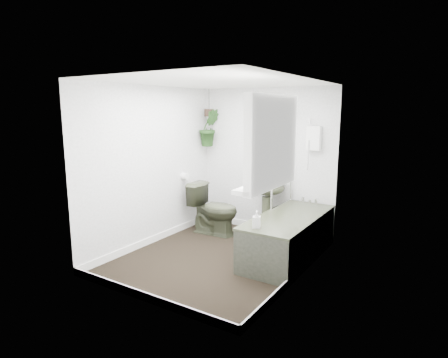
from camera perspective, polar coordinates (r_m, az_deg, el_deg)
The scene contains 22 objects.
floor at distance 5.16m, azimuth -0.91°, elevation -11.92°, with size 2.30×2.80×0.02m, color black.
ceiling at distance 4.78m, azimuth -0.99°, elevation 14.73°, with size 2.30×2.80×0.02m, color white.
wall_back at distance 6.05m, azimuth 6.39°, elevation 2.77°, with size 2.30×0.02×2.30m, color white.
wall_front at distance 3.76m, azimuth -12.82°, elevation -2.16°, with size 2.30×0.02×2.30m, color white.
wall_left at distance 5.55m, azimuth -11.02°, elevation 1.94°, with size 0.02×2.80×2.30m, color white.
wall_right at distance 4.32m, azimuth 12.03°, elevation -0.50°, with size 0.02×2.80×2.30m, color white.
skirting at distance 5.14m, azimuth -0.91°, elevation -11.30°, with size 2.30×2.80×0.10m, color white.
bathtub at distance 5.12m, azimuth 9.82°, elevation -8.66°, with size 0.72×1.72×0.58m, color #363A28, non-canonical shape.
bath_screen at distance 5.46m, azimuth 8.93°, elevation 3.25°, with size 0.04×0.72×1.40m, color silver, non-canonical shape.
shower_box at distance 5.64m, azimuth 13.52°, elevation 6.07°, with size 0.20×0.10×0.35m, color white.
oval_mirror at distance 5.91m, azimuth 7.79°, elevation 5.96°, with size 0.46×0.03×0.62m, color beige.
wall_sconce at distance 6.08m, azimuth 4.28°, elevation 5.21°, with size 0.04×0.04×0.22m, color black.
toilet_roll_holder at distance 6.07m, azimuth -6.01°, elevation 0.41°, with size 0.11×0.11×0.11m, color white.
window_recess at distance 3.64m, azimuth 7.41°, elevation 5.58°, with size 0.08×1.00×0.90m, color white.
window_sill at distance 3.73m, azimuth 6.29°, elevation -0.81°, with size 0.18×1.00×0.04m, color white.
window_blinds at distance 3.66m, azimuth 6.77°, elevation 5.62°, with size 0.01×0.86×0.76m, color white.
toilet at distance 5.97m, azimuth -1.53°, elevation -4.57°, with size 0.45×0.79×0.81m, color #363A28.
pedestal_sink at distance 5.87m, azimuth 6.58°, elevation -4.45°, with size 0.53×0.45×0.90m, color #363A28, non-canonical shape.
sill_plant at distance 3.74m, azimuth 6.04°, elevation 1.52°, with size 0.23×0.20×0.25m, color black.
hanging_plant at distance 6.33m, azimuth -2.27°, elevation 7.80°, with size 0.34×0.27×0.62m, color black.
soap_bottle at distance 4.46m, azimuth 4.98°, elevation -6.14°, with size 0.09×0.09×0.21m, color #2A2222.
hanging_pot at distance 6.32m, azimuth -2.28°, elevation 10.06°, with size 0.16×0.16×0.12m, color black.
Camera 1 is at (2.62, -3.99, 1.96)m, focal length 30.00 mm.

